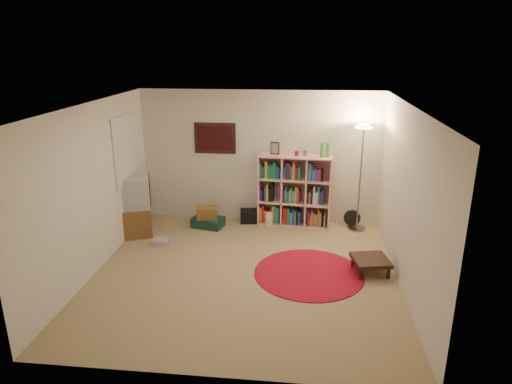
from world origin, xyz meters
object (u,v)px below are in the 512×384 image
bookshelf (294,192)px  tv_stand (136,205)px  floor_fan (352,219)px  suitcase (208,222)px  side_table (371,261)px  floor_lamp (363,143)px

bookshelf → tv_stand: (-2.80, -0.69, -0.14)m
floor_fan → suitcase: (-2.69, -0.24, -0.09)m
suitcase → side_table: (2.80, -1.52, 0.11)m
floor_lamp → tv_stand: (-3.99, -0.56, -1.12)m
suitcase → tv_stand: bearing=-149.2°
tv_stand → side_table: (4.02, -1.13, -0.32)m
floor_lamp → side_table: floor_lamp is taller
bookshelf → suitcase: 1.71m
suitcase → side_table: 3.19m
tv_stand → side_table: size_ratio=1.76×
floor_lamp → floor_fan: floor_lamp is taller
floor_fan → side_table: size_ratio=0.58×
tv_stand → suitcase: 1.35m
floor_lamp → bookshelf: bearing=174.0°
floor_lamp → tv_stand: bearing=-172.0°
floor_lamp → tv_stand: size_ratio=1.84×
floor_lamp → side_table: 2.22m
floor_lamp → suitcase: (-2.77, -0.17, -1.55)m
bookshelf → side_table: (1.22, -1.82, -0.45)m
side_table → floor_fan: bearing=93.7°
tv_stand → suitcase: bearing=-2.1°
bookshelf → floor_lamp: floor_lamp is taller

